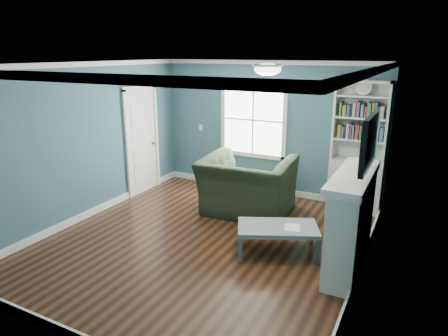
% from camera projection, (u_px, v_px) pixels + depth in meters
% --- Properties ---
extents(floor, '(5.00, 5.00, 0.00)m').
position_uv_depth(floor, '(205.00, 240.00, 6.05)').
color(floor, black).
rests_on(floor, ground).
extents(room_walls, '(5.00, 5.00, 5.00)m').
position_uv_depth(room_walls, '(203.00, 138.00, 5.61)').
color(room_walls, '#365E68').
rests_on(room_walls, ground).
extents(trim, '(4.50, 5.00, 2.60)m').
position_uv_depth(trim, '(203.00, 162.00, 5.70)').
color(trim, white).
rests_on(trim, ground).
extents(window, '(1.40, 0.06, 1.50)m').
position_uv_depth(window, '(253.00, 120.00, 7.90)').
color(window, white).
rests_on(window, room_walls).
extents(bookshelf, '(0.90, 0.35, 2.31)m').
position_uv_depth(bookshelf, '(357.00, 160.00, 6.98)').
color(bookshelf, silver).
rests_on(bookshelf, ground).
extents(fireplace, '(0.44, 1.58, 1.30)m').
position_uv_depth(fireplace, '(352.00, 223.00, 5.13)').
color(fireplace, black).
rests_on(fireplace, ground).
extents(tv, '(0.06, 1.10, 0.65)m').
position_uv_depth(tv, '(370.00, 141.00, 4.77)').
color(tv, black).
rests_on(tv, fireplace).
extents(door, '(0.12, 0.98, 2.17)m').
position_uv_depth(door, '(142.00, 140.00, 7.92)').
color(door, silver).
rests_on(door, ground).
extents(ceiling_fixture, '(0.38, 0.38, 0.15)m').
position_uv_depth(ceiling_fixture, '(268.00, 69.00, 5.03)').
color(ceiling_fixture, white).
rests_on(ceiling_fixture, room_walls).
extents(light_switch, '(0.08, 0.01, 0.12)m').
position_uv_depth(light_switch, '(201.00, 127.00, 8.49)').
color(light_switch, white).
rests_on(light_switch, room_walls).
extents(recliner, '(1.59, 1.10, 1.33)m').
position_uv_depth(recliner, '(247.00, 176.00, 6.94)').
color(recliner, black).
rests_on(recliner, ground).
extents(coffee_table, '(1.26, 1.01, 0.40)m').
position_uv_depth(coffee_table, '(278.00, 229.00, 5.60)').
color(coffee_table, '#4F565F').
rests_on(coffee_table, ground).
extents(paper_sheet, '(0.28, 0.32, 0.00)m').
position_uv_depth(paper_sheet, '(292.00, 227.00, 5.54)').
color(paper_sheet, white).
rests_on(paper_sheet, coffee_table).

